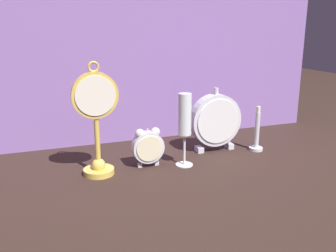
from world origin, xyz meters
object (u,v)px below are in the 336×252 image
Objects in this scene: pocket_watch_on_stand at (96,123)px; mantel_clock_silver at (215,121)px; champagne_flute at (185,120)px; brass_candlestick at (257,136)px; alarm_clock_twin_bell at (148,145)px.

mantel_clock_silver is (0.39, 0.07, -0.05)m from pocket_watch_on_stand.
brass_candlestick is at bearing 9.00° from champagne_flute.
alarm_clock_twin_bell is 0.26m from mantel_clock_silver.
mantel_clock_silver is 0.17m from champagne_flute.
pocket_watch_on_stand is 2.70× the size of alarm_clock_twin_bell.
pocket_watch_on_stand reaches higher than alarm_clock_twin_bell.
pocket_watch_on_stand reaches higher than champagne_flute.
brass_candlestick is (0.27, 0.04, -0.09)m from champagne_flute.
brass_candlestick is at bearing 2.03° from alarm_clock_twin_bell.
brass_candlestick reaches higher than alarm_clock_twin_bell.
champagne_flute is (0.10, -0.03, 0.07)m from alarm_clock_twin_bell.
pocket_watch_on_stand is at bearing -175.77° from alarm_clock_twin_bell.
pocket_watch_on_stand is 0.53m from brass_candlestick.
pocket_watch_on_stand reaches higher than mantel_clock_silver.
mantel_clock_silver reaches higher than brass_candlestick.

